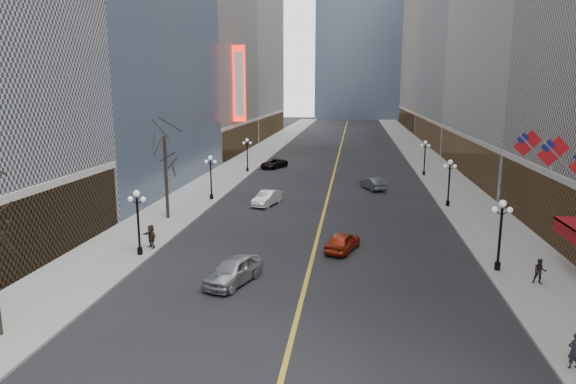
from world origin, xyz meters
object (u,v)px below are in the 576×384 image
(streetlamp_west_2, at_px, (211,173))
(streetlamp_west_3, at_px, (247,151))
(car_sb_far, at_px, (373,184))
(streetlamp_east_2, at_px, (449,178))
(ped_ne_corner, at_px, (575,351))
(streetlamp_east_3, at_px, (425,154))
(car_nb_far, at_px, (274,164))
(car_nb_near, at_px, (233,271))
(streetlamp_east_1, at_px, (501,228))
(streetlamp_west_1, at_px, (138,216))
(car_sb_mid, at_px, (343,241))
(car_nb_mid, at_px, (267,198))

(streetlamp_west_2, distance_m, streetlamp_west_3, 18.00)
(streetlamp_west_3, xyz_separation_m, car_sb_far, (16.63, -9.98, -2.21))
(streetlamp_east_2, distance_m, streetlamp_west_2, 23.60)
(ped_ne_corner, bearing_deg, streetlamp_east_2, -101.84)
(streetlamp_east_2, xyz_separation_m, streetlamp_west_2, (-23.60, 0.00, 0.00))
(streetlamp_east_3, bearing_deg, ped_ne_corner, -90.04)
(streetlamp_west_2, xyz_separation_m, car_nb_far, (3.00, 22.24, -2.24))
(car_nb_near, xyz_separation_m, ped_ne_corner, (16.04, -7.65, 0.13))
(streetlamp_west_2, relative_size, car_nb_far, 0.95)
(car_sb_far, height_order, ped_ne_corner, ped_ne_corner)
(streetlamp_east_1, bearing_deg, car_nb_far, 117.11)
(streetlamp_west_1, xyz_separation_m, car_sb_mid, (13.80, 3.06, -2.21))
(streetlamp_east_3, relative_size, car_nb_near, 0.97)
(streetlamp_west_3, bearing_deg, car_sb_far, -30.97)
(streetlamp_east_3, relative_size, streetlamp_west_2, 1.00)
(streetlamp_west_3, relative_size, car_nb_near, 0.97)
(streetlamp_west_3, xyz_separation_m, car_sb_mid, (13.80, -32.94, -2.21))
(streetlamp_west_1, relative_size, car_nb_far, 0.95)
(streetlamp_east_3, distance_m, car_nb_near, 43.16)
(streetlamp_west_1, height_order, car_nb_far, streetlamp_west_1)
(car_nb_near, height_order, car_sb_mid, car_nb_near)
(streetlamp_east_2, xyz_separation_m, streetlamp_east_3, (0.00, 18.00, 0.00))
(streetlamp_east_3, bearing_deg, car_sb_mid, -106.57)
(streetlamp_east_2, height_order, car_nb_far, streetlamp_east_2)
(streetlamp_west_3, distance_m, car_nb_mid, 20.40)
(car_nb_far, bearing_deg, car_sb_mid, -49.36)
(streetlamp_west_2, xyz_separation_m, car_sb_far, (16.63, 8.02, -2.21))
(streetlamp_west_1, height_order, streetlamp_west_3, same)
(car_sb_mid, xyz_separation_m, car_sb_far, (2.83, 22.96, -0.01))
(car_nb_near, height_order, ped_ne_corner, ped_ne_corner)
(streetlamp_west_1, xyz_separation_m, ped_ne_corner, (23.57, -11.66, -1.98))
(streetlamp_east_1, relative_size, ped_ne_corner, 2.92)
(streetlamp_east_3, xyz_separation_m, car_sb_far, (-6.97, -9.98, -2.21))
(streetlamp_west_2, height_order, ped_ne_corner, streetlamp_west_2)
(streetlamp_east_2, xyz_separation_m, streetlamp_west_3, (-23.60, 18.00, 0.00))
(streetlamp_east_1, distance_m, car_nb_mid, 24.29)
(car_nb_far, height_order, car_sb_far, car_sb_far)
(streetlamp_west_3, bearing_deg, streetlamp_east_2, -37.33)
(streetlamp_east_3, bearing_deg, streetlamp_east_2, -90.00)
(streetlamp_east_2, distance_m, ped_ne_corner, 29.72)
(streetlamp_west_1, height_order, car_nb_mid, streetlamp_west_1)
(ped_ne_corner, bearing_deg, streetlamp_west_2, -63.31)
(streetlamp_west_3, height_order, car_sb_far, streetlamp_west_3)
(streetlamp_west_1, bearing_deg, streetlamp_east_3, 56.75)
(car_nb_near, height_order, car_nb_mid, car_nb_near)
(streetlamp_east_3, xyz_separation_m, car_nb_mid, (-17.57, -19.37, -2.19))
(car_sb_mid, bearing_deg, streetlamp_west_2, -29.69)
(car_nb_mid, xyz_separation_m, car_nb_far, (-3.03, 23.61, -0.05))
(streetlamp_east_3, distance_m, ped_ne_corner, 47.70)
(car_nb_near, relative_size, car_nb_far, 0.97)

